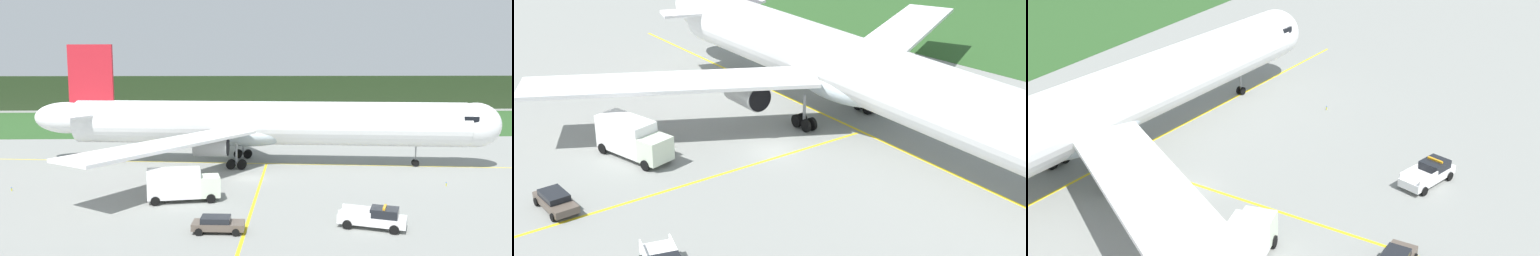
{
  "view_description": "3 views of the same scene",
  "coord_description": "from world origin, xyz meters",
  "views": [
    {
      "loc": [
        -1.82,
        -56.99,
        13.47
      ],
      "look_at": [
        0.99,
        8.39,
        4.95
      ],
      "focal_mm": 34.74,
      "sensor_mm": 36.0,
      "label": 1
    },
    {
      "loc": [
        42.31,
        -40.0,
        26.15
      ],
      "look_at": [
        3.07,
        -3.14,
        3.93
      ],
      "focal_mm": 52.55,
      "sensor_mm": 36.0,
      "label": 2
    },
    {
      "loc": [
        -36.44,
        -25.2,
        24.93
      ],
      "look_at": [
        6.45,
        -6.11,
        4.18
      ],
      "focal_mm": 42.45,
      "sensor_mm": 36.0,
      "label": 3
    }
  ],
  "objects": [
    {
      "name": "ground",
      "position": [
        0.0,
        0.0,
        0.0
      ],
      "size": [
        320.0,
        320.0,
        0.0
      ],
      "primitive_type": "plane",
      "color": "gray"
    },
    {
      "name": "taxiway_centerline_spur",
      "position": [
        0.08,
        -9.52,
        0.0
      ],
      "size": [
        4.94,
        35.85,
        0.01
      ],
      "primitive_type": "cube",
      "rotation": [
        0.0,
        0.0,
        1.44
      ],
      "color": "yellow",
      "rests_on": "ground"
    },
    {
      "name": "taxiway_centerline_main",
      "position": [
        2.4,
        8.83,
        0.0
      ],
      "size": [
        82.51,
        10.98,
        0.01
      ],
      "primitive_type": "cube",
      "rotation": [
        0.0,
        0.0,
        -0.13
      ],
      "color": "yellow",
      "rests_on": "ground"
    },
    {
      "name": "taxiway_edge_light_west",
      "position": [
        -25.65,
        -4.52,
        0.22
      ],
      "size": [
        0.12,
        0.12,
        0.4
      ],
      "color": "yellow",
      "rests_on": "ground"
    },
    {
      "name": "staff_car",
      "position": [
        -3.25,
        -18.48,
        0.7
      ],
      "size": [
        4.34,
        2.33,
        1.3
      ],
      "color": "brown",
      "rests_on": "ground"
    },
    {
      "name": "airliner",
      "position": [
        1.79,
        8.91,
        5.46
      ],
      "size": [
        62.82,
        53.09,
        16.06
      ],
      "color": "white",
      "rests_on": "ground"
    },
    {
      "name": "catering_truck",
      "position": [
        -7.1,
        -9.27,
        1.74
      ],
      "size": [
        7.28,
        3.47,
        3.41
      ],
      "color": "silver",
      "rests_on": "ground"
    }
  ]
}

